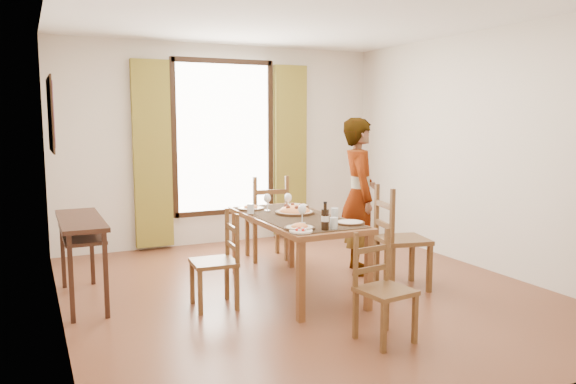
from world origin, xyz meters
name	(u,v)px	position (x,y,z in m)	size (l,w,h in m)	color
ground	(305,291)	(0.00, 0.00, 0.00)	(5.00, 5.00, 0.00)	#572F1B
room_shell	(299,136)	(0.00, 0.13, 1.54)	(4.60, 5.10, 2.74)	beige
console_table	(81,230)	(-2.03, 0.60, 0.68)	(0.38, 1.20, 0.80)	#331911
dining_table	(295,223)	(-0.07, 0.07, 0.68)	(0.80, 1.74, 0.76)	brown
chair_west	(217,263)	(-0.93, -0.07, 0.41)	(0.41, 0.41, 0.88)	brown
chair_north	(267,220)	(0.17, 1.35, 0.48)	(0.51, 0.51, 1.04)	brown
chair_south	(383,291)	(-0.01, -1.36, 0.39)	(0.42, 0.42, 0.85)	brown
chair_east	(399,241)	(0.91, -0.31, 0.49)	(0.55, 0.55, 1.05)	brown
man	(359,196)	(0.87, 0.39, 0.86)	(0.62, 0.74, 1.72)	gray
plate_sw	(300,226)	(-0.32, -0.52, 0.78)	(0.27, 0.27, 0.05)	silver
plate_se	(350,221)	(0.21, -0.50, 0.78)	(0.27, 0.27, 0.05)	silver
plate_nw	(251,207)	(-0.32, 0.65, 0.78)	(0.27, 0.27, 0.05)	silver
plate_ne	(297,204)	(0.20, 0.59, 0.78)	(0.27, 0.27, 0.05)	silver
pasta_platter	(295,209)	(-0.01, 0.21, 0.81)	(0.40, 0.40, 0.10)	orange
caprese_plate	(301,230)	(-0.37, -0.65, 0.78)	(0.20, 0.20, 0.04)	silver
wine_glass_a	(302,214)	(-0.19, -0.31, 0.85)	(0.08, 0.08, 0.18)	white
wine_glass_b	(288,202)	(0.01, 0.42, 0.85)	(0.08, 0.08, 0.18)	white
wine_glass_c	(267,202)	(-0.20, 0.48, 0.85)	(0.08, 0.08, 0.18)	white
tumbler_a	(335,213)	(0.23, -0.19, 0.81)	(0.07, 0.07, 0.10)	silver
tumbler_b	(251,209)	(-0.41, 0.41, 0.81)	(0.07, 0.07, 0.10)	silver
tumbler_c	(334,223)	(-0.04, -0.64, 0.81)	(0.07, 0.07, 0.10)	silver
wine_bottle	(325,216)	(-0.13, -0.65, 0.88)	(0.07, 0.07, 0.25)	black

